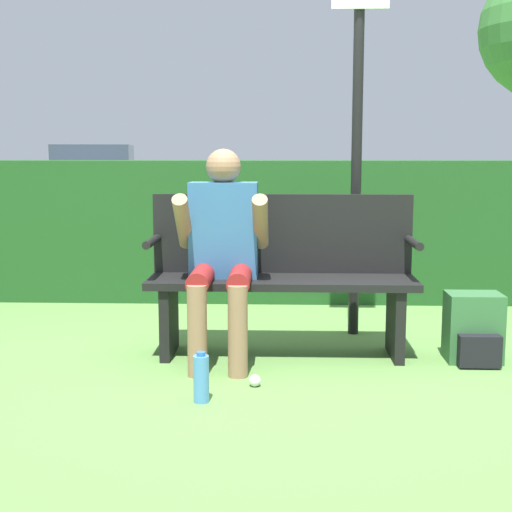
% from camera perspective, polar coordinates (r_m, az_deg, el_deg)
% --- Properties ---
extents(ground_plane, '(40.00, 40.00, 0.00)m').
position_cam_1_polar(ground_plane, '(4.43, 2.01, -7.94)').
color(ground_plane, '#5B8942').
extents(hedge_back, '(12.00, 0.52, 1.17)m').
position_cam_1_polar(hedge_back, '(6.03, 2.07, 2.07)').
color(hedge_back, '#1E4C1E').
rests_on(hedge_back, ground).
extents(park_bench, '(1.62, 0.44, 0.98)m').
position_cam_1_polar(park_bench, '(4.39, 2.04, -1.42)').
color(park_bench, black).
rests_on(park_bench, ground).
extents(person_seated, '(0.55, 0.63, 1.26)m').
position_cam_1_polar(person_seated, '(4.24, -2.75, 1.03)').
color(person_seated, '#336699').
rests_on(person_seated, ground).
extents(backpack, '(0.32, 0.31, 0.41)m').
position_cam_1_polar(backpack, '(4.45, 16.98, -5.65)').
color(backpack, '#336638').
rests_on(backpack, ground).
extents(water_bottle, '(0.08, 0.08, 0.26)m').
position_cam_1_polar(water_bottle, '(3.61, -4.46, -9.73)').
color(water_bottle, '#4C8CCC').
rests_on(water_bottle, ground).
extents(signpost, '(0.37, 0.09, 2.49)m').
position_cam_1_polar(signpost, '(4.84, 8.07, 10.46)').
color(signpost, black).
rests_on(signpost, ground).
extents(parked_car, '(2.36, 4.54, 1.40)m').
position_cam_1_polar(parked_car, '(15.27, -12.74, 5.90)').
color(parked_car, '#B7BCC6').
rests_on(parked_car, ground).
extents(litter_crumple, '(0.06, 0.06, 0.06)m').
position_cam_1_polar(litter_crumple, '(3.86, -0.14, -9.94)').
color(litter_crumple, silver).
rests_on(litter_crumple, ground).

